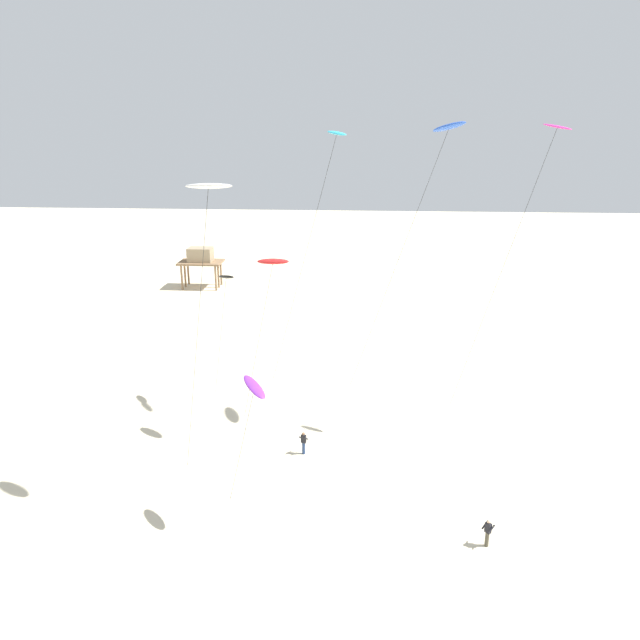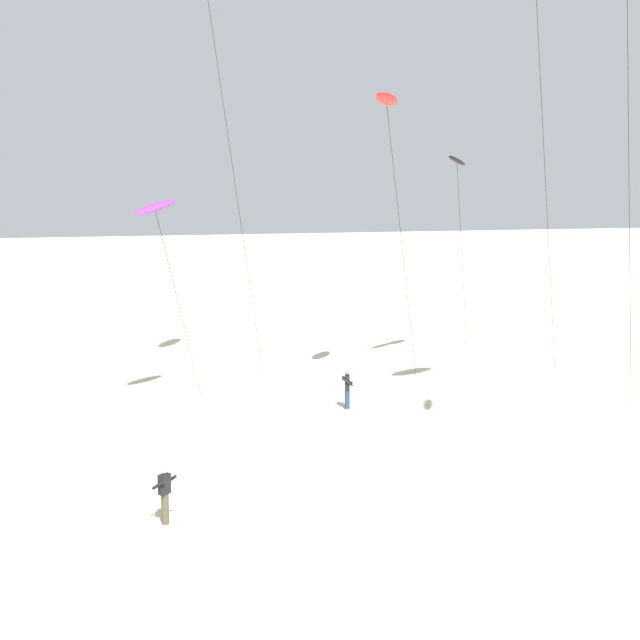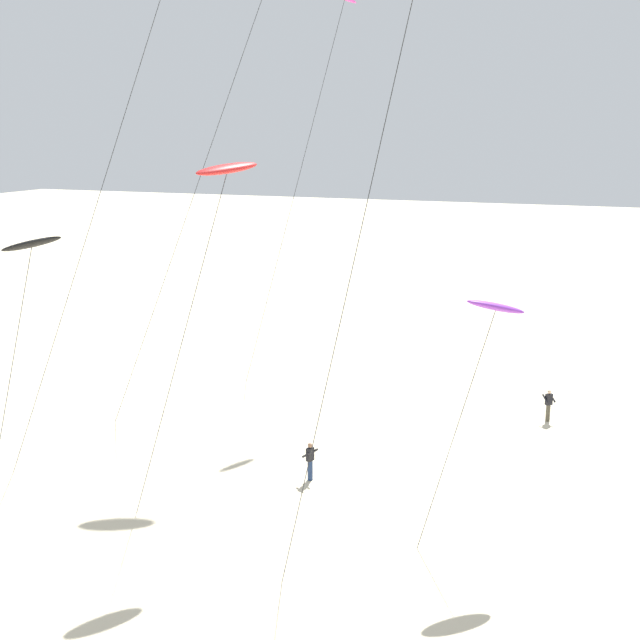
% 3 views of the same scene
% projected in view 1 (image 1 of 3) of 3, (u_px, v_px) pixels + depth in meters
% --- Properties ---
extents(ground_plane, '(260.00, 260.00, 0.00)m').
position_uv_depth(ground_plane, '(371.00, 505.00, 35.75)').
color(ground_plane, beige).
extents(kite_white, '(4.94, 4.26, 19.04)m').
position_uv_depth(kite_white, '(208.00, 188.00, 30.99)').
color(kite_white, white).
rests_on(kite_white, ground).
extents(kite_red, '(4.35, 3.85, 13.44)m').
position_uv_depth(kite_red, '(273.00, 262.00, 39.75)').
color(kite_red, red).
rests_on(kite_red, ground).
extents(kite_magenta, '(5.58, 5.03, 21.91)m').
position_uv_depth(kite_magenta, '(551.00, 144.00, 37.89)').
color(kite_magenta, '#D8339E').
rests_on(kite_magenta, ground).
extents(kite_purple, '(3.11, 3.17, 8.96)m').
position_uv_depth(kite_purple, '(254.00, 388.00, 31.57)').
color(kite_purple, purple).
rests_on(kite_purple, ground).
extents(kite_black, '(2.78, 2.66, 10.98)m').
position_uv_depth(kite_black, '(226.00, 278.00, 46.00)').
color(kite_black, black).
rests_on(kite_black, ground).
extents(kite_blue, '(7.65, 7.60, 22.12)m').
position_uv_depth(kite_blue, '(448.00, 129.00, 39.60)').
color(kite_blue, blue).
rests_on(kite_blue, ground).
extents(kite_cyan, '(6.69, 6.56, 21.47)m').
position_uv_depth(kite_cyan, '(335.00, 141.00, 41.36)').
color(kite_cyan, '#33BFE0').
rests_on(kite_cyan, ground).
extents(kite_flyer_nearest, '(0.73, 0.73, 1.67)m').
position_uv_depth(kite_flyer_nearest, '(488.00, 532.00, 32.00)').
color(kite_flyer_nearest, '#4C4738').
rests_on(kite_flyer_nearest, ground).
extents(kite_flyer_middle, '(0.65, 0.64, 1.67)m').
position_uv_depth(kite_flyer_middle, '(304.00, 442.00, 41.06)').
color(kite_flyer_middle, navy).
rests_on(kite_flyer_middle, ground).
extents(stilt_house, '(5.96, 3.97, 5.64)m').
position_uv_depth(stilt_house, '(201.00, 258.00, 82.59)').
color(stilt_house, '#846647').
rests_on(stilt_house, ground).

